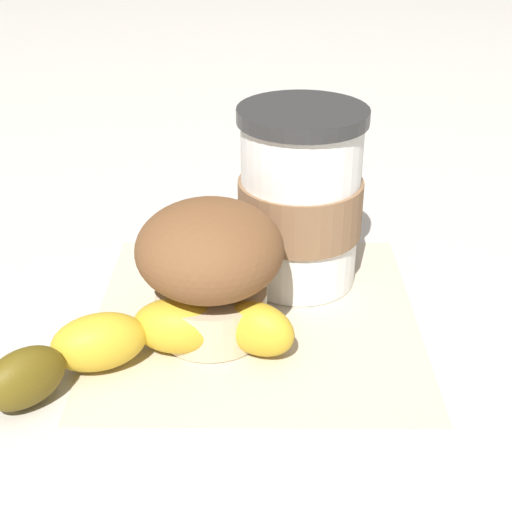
{
  "coord_description": "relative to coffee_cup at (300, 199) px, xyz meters",
  "views": [
    {
      "loc": [
        0.41,
        -0.11,
        0.29
      ],
      "look_at": [
        0.0,
        0.0,
        0.05
      ],
      "focal_mm": 50.0,
      "sensor_mm": 36.0,
      "label": 1
    }
  ],
  "objects": [
    {
      "name": "paper_napkin",
      "position": [
        0.05,
        -0.05,
        -0.07
      ],
      "size": [
        0.28,
        0.28,
        0.0
      ],
      "primitive_type": "cube",
      "rotation": [
        0.0,
        0.0,
        -0.26
      ],
      "color": "beige",
      "rests_on": "ground_plane"
    },
    {
      "name": "ground_plane",
      "position": [
        0.05,
        -0.05,
        -0.07
      ],
      "size": [
        3.0,
        3.0,
        0.0
      ],
      "primitive_type": "plane",
      "color": "beige"
    },
    {
      "name": "coffee_cup",
      "position": [
        0.0,
        0.0,
        0.0
      ],
      "size": [
        0.09,
        0.09,
        0.14
      ],
      "color": "white",
      "rests_on": "paper_napkin"
    },
    {
      "name": "banana",
      "position": [
        0.08,
        -0.13,
        -0.05
      ],
      "size": [
        0.08,
        0.21,
        0.04
      ],
      "color": "gold",
      "rests_on": "paper_napkin"
    },
    {
      "name": "muffin",
      "position": [
        0.05,
        -0.08,
        -0.01
      ],
      "size": [
        0.1,
        0.1,
        0.09
      ],
      "color": "beige",
      "rests_on": "paper_napkin"
    }
  ]
}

